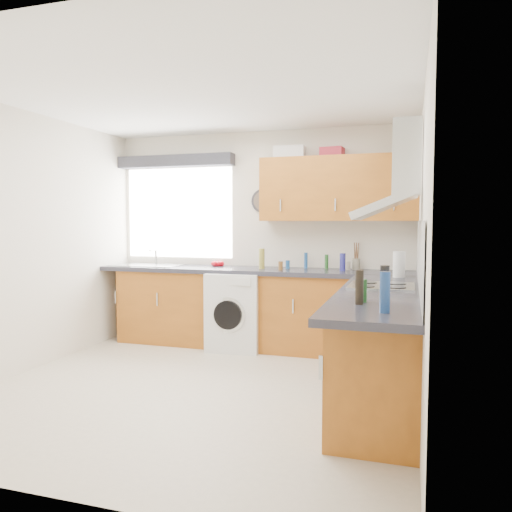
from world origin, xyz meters
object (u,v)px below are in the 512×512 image
(oven, at_px, (380,345))
(extractor_hood, at_px, (396,181))
(washing_machine, at_px, (237,310))
(upper_cabinets, at_px, (338,189))

(oven, relative_size, extractor_hood, 1.09)
(oven, relative_size, washing_machine, 0.98)
(upper_cabinets, bearing_deg, washing_machine, -168.44)
(oven, distance_m, extractor_hood, 1.35)
(oven, bearing_deg, washing_machine, 146.31)
(oven, distance_m, upper_cabinets, 1.99)
(extractor_hood, distance_m, upper_cabinets, 1.48)
(upper_cabinets, distance_m, washing_machine, 1.77)
(oven, bearing_deg, extractor_hood, -0.00)
(oven, relative_size, upper_cabinets, 0.50)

